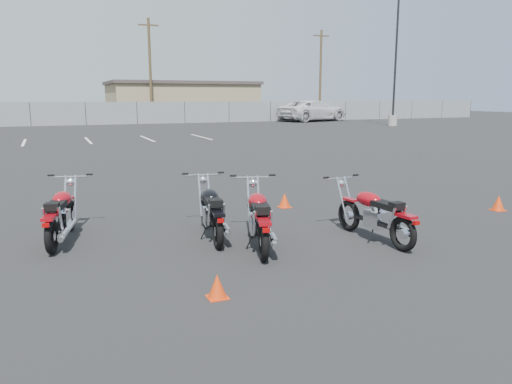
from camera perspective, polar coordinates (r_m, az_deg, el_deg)
name	(u,v)px	position (r m, az deg, el deg)	size (l,w,h in m)	color
ground	(259,241)	(7.79, 0.35, -5.58)	(120.00, 120.00, 0.00)	black
motorcycle_front_red	(61,215)	(8.20, -21.37, -2.47)	(0.84, 1.87, 0.92)	black
motorcycle_second_black	(212,212)	(7.90, -5.07, -2.25)	(0.72, 1.87, 0.92)	black
motorcycle_third_red	(375,215)	(7.92, 13.46, -2.53)	(0.71, 1.85, 0.90)	black
motorcycle_rear_red	(259,219)	(7.36, 0.38, -3.06)	(0.97, 1.93, 0.95)	black
training_cone_near	(285,200)	(10.09, 3.28, -0.94)	(0.25, 0.25, 0.29)	red
training_cone_far	(498,203)	(10.90, 25.96, -1.13)	(0.25, 0.25, 0.30)	red
training_cone_extra	(217,286)	(5.64, -4.45, -10.67)	(0.23, 0.23, 0.27)	red
light_pole_east	(394,85)	(40.21, 15.53, 11.69)	(0.80, 0.70, 11.46)	gray
chainlink_fence	(86,114)	(42.00, -18.89, 8.48)	(80.06, 0.06, 1.80)	slate
tan_building_east	(181,100)	(52.49, -8.57, 10.34)	(14.40, 9.40, 3.70)	#8F7D5C
utility_pole_c	(150,68)	(46.80, -12.00, 13.64)	(1.80, 0.24, 9.00)	#40311D
utility_pole_d	(321,73)	(54.12, 7.38, 13.37)	(1.80, 0.24, 9.00)	#40311D
parking_line_stripes	(57,141)	(26.97, -21.80, 5.39)	(15.12, 4.00, 0.01)	silver
white_van	(313,105)	(46.46, 6.53, 9.88)	(7.83, 3.13, 2.98)	silver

